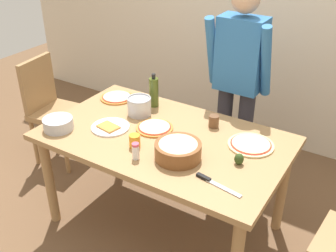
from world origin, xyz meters
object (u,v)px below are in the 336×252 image
Objects in this scene: cup_orange at (135,141)px; cup_small_brown at (214,121)px; chair_wooden_left at (51,105)px; pizza_second_cooked at (155,128)px; salt_shaker at (136,151)px; avocado at (239,159)px; pizza_cooked_on_tray at (117,97)px; olive_oil_bottle at (154,92)px; dining_table at (164,147)px; person_cook at (238,78)px; pizza_raw_on_board at (251,144)px; chef_knife at (213,182)px; popcorn_bowl at (178,149)px; mixing_bowl_steel at (58,124)px; steel_pot at (139,106)px; plate_with_slice at (110,127)px.

cup_small_brown is at bearing 58.22° from cup_orange.
pizza_second_cooked is (1.22, -0.18, 0.23)m from chair_wooden_left.
avocado is at bearing 26.78° from salt_shaker.
olive_oil_bottle is (0.32, 0.05, 0.10)m from pizza_cooked_on_tray.
person_cook reaches higher than dining_table.
cup_orange is (-0.61, -0.40, 0.03)m from pizza_raw_on_board.
chef_knife is at bearing -7.16° from cup_orange.
cup_small_brown is (0.32, 0.24, 0.03)m from pizza_second_cooked.
chair_wooden_left is 1.60m from popcorn_bowl.
avocado reaches higher than chef_knife.
steel_pot is (0.34, 0.47, 0.03)m from mixing_bowl_steel.
cup_small_brown is 0.45m from avocado.
steel_pot is 2.04× the size of cup_small_brown.
popcorn_bowl is 3.29× the size of cup_small_brown.
pizza_second_cooked is 2.96× the size of cup_small_brown.
pizza_raw_on_board is 1.16× the size of pizza_second_cooked.
pizza_raw_on_board is 1.14× the size of pizza_cooked_on_tray.
steel_pot is 0.88m from avocado.
cup_small_brown is (1.54, 0.06, 0.26)m from chair_wooden_left.
plate_with_slice is 0.93× the size of popcorn_bowl.
dining_table is 0.99× the size of person_cook.
plate_with_slice is 0.88m from chef_knife.
chair_wooden_left is 1.86m from pizza_raw_on_board.
dining_table is 15.09× the size of salt_shaker.
chef_knife is at bearing -37.59° from olive_oil_bottle.
pizza_second_cooked is 0.87× the size of chef_knife.
plate_with_slice is 0.90× the size of chef_knife.
dining_table is 1.35m from chair_wooden_left.
chef_knife is (0.81, -0.45, -0.06)m from steel_pot.
cup_orange is at bearing -105.34° from person_cook.
olive_oil_bottle is 0.71m from salt_shaker.
chair_wooden_left reaches higher than mixing_bowl_steel.
olive_oil_bottle is (-0.51, 0.50, 0.05)m from popcorn_bowl.
pizza_cooked_on_tray is 1.25m from chef_knife.
steel_pot is at bearing -129.97° from person_cook.
avocado is (0.86, -0.20, -0.03)m from steel_pot.
cup_orange is (0.23, -0.37, -0.02)m from steel_pot.
person_cook is 0.50m from cup_small_brown.
pizza_raw_on_board is 0.84m from steel_pot.
chair_wooden_left reaches higher than avocado.
pizza_second_cooked is at bearing -55.61° from olive_oil_bottle.
dining_table is 0.31m from popcorn_bowl.
pizza_cooked_on_tray is 1.47× the size of steel_pot.
pizza_cooked_on_tray is 0.84m from cup_small_brown.
dining_table is 1.68× the size of chair_wooden_left.
cup_small_brown reaches higher than mixing_bowl_steel.
olive_oil_bottle is (-0.48, -0.42, -0.07)m from person_cook.
mixing_bowl_steel reaches higher than pizza_second_cooked.
avocado is (0.63, 0.17, -0.01)m from cup_orange.
chair_wooden_left reaches higher than pizza_cooked_on_tray.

